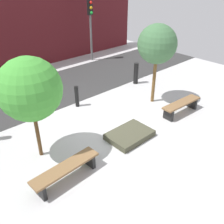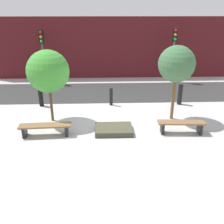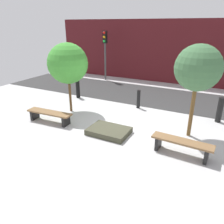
% 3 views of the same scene
% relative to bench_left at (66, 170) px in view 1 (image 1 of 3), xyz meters
% --- Properties ---
extents(ground_plane, '(18.00, 18.00, 0.00)m').
position_rel_bench_left_xyz_m(ground_plane, '(2.54, 1.02, -0.32)').
color(ground_plane, '#B4B4B4').
extents(road_strip, '(18.00, 3.62, 0.01)m').
position_rel_bench_left_xyz_m(road_strip, '(2.54, 5.15, -0.32)').
color(road_strip, '#313131').
rests_on(road_strip, ground).
extents(building_facade, '(16.20, 0.50, 3.93)m').
position_rel_bench_left_xyz_m(building_facade, '(2.54, 8.60, 1.65)').
color(building_facade, '#511419').
rests_on(building_facade, ground).
extents(bench_left, '(1.91, 0.53, 0.44)m').
position_rel_bench_left_xyz_m(bench_left, '(0.00, 0.00, 0.00)').
color(bench_left, black).
rests_on(bench_left, ground).
extents(bench_right, '(1.79, 0.50, 0.47)m').
position_rel_bench_left_xyz_m(bench_right, '(5.07, 0.00, 0.02)').
color(bench_right, black).
rests_on(bench_right, ground).
extents(planter_bed, '(1.42, 1.00, 0.20)m').
position_rel_bench_left_xyz_m(planter_bed, '(2.54, 0.20, -0.22)').
color(planter_bed, '#414130').
rests_on(planter_bed, ground).
extents(tree_behind_left_bench, '(1.68, 1.68, 2.95)m').
position_rel_bench_left_xyz_m(tree_behind_left_bench, '(-0.00, 1.36, 1.78)').
color(tree_behind_left_bench, brown).
rests_on(tree_behind_left_bench, ground).
extents(tree_behind_right_bench, '(1.46, 1.46, 3.09)m').
position_rel_bench_left_xyz_m(tree_behind_right_bench, '(5.07, 1.36, 2.02)').
color(tree_behind_right_bench, brown).
rests_on(tree_behind_right_bench, ground).
extents(bollard_left, '(0.16, 0.16, 0.85)m').
position_rel_bench_left_xyz_m(bollard_left, '(2.54, 3.09, 0.11)').
color(bollard_left, black).
rests_on(bollard_left, ground).
extents(bollard_center, '(0.22, 0.22, 1.01)m').
position_rel_bench_left_xyz_m(bollard_center, '(5.92, 3.09, 0.18)').
color(bollard_center, black).
rests_on(bollard_center, ground).
extents(traffic_light_mid_west, '(0.28, 0.27, 3.32)m').
position_rel_bench_left_xyz_m(traffic_light_mid_west, '(6.57, 7.24, 1.99)').
color(traffic_light_mid_west, '#5E5E5E').
rests_on(traffic_light_mid_west, ground).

